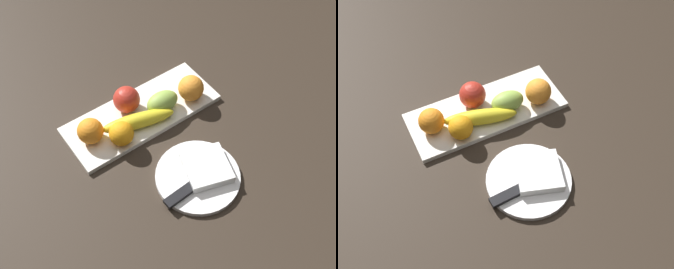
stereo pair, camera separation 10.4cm
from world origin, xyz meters
TOP-DOWN VIEW (x-y plane):
  - ground_plane at (0.00, 0.00)m, footprint 2.40×2.40m
  - fruit_tray at (0.02, 0.03)m, footprint 0.41×0.16m
  - apple at (0.00, 0.07)m, footprint 0.07×0.07m
  - banana at (-0.01, 0.00)m, footprint 0.19×0.09m
  - orange_near_apple at (-0.13, 0.03)m, footprint 0.07×0.07m
  - orange_near_banana at (-0.07, -0.02)m, footprint 0.06×0.06m
  - orange_center at (0.16, -0.00)m, footprint 0.07×0.07m
  - grape_bunch at (0.07, 0.01)m, footprint 0.09×0.06m
  - dinner_plate at (0.02, -0.21)m, footprint 0.20×0.20m
  - folded_napkin at (0.05, -0.21)m, footprint 0.13×0.13m
  - knife at (-0.03, -0.22)m, footprint 0.18×0.03m

SIDE VIEW (x-z plane):
  - ground_plane at x=0.00m, z-range 0.00..0.00m
  - dinner_plate at x=0.02m, z-range 0.00..0.01m
  - fruit_tray at x=0.02m, z-range 0.00..0.01m
  - knife at x=-0.03m, z-range 0.01..0.02m
  - folded_napkin at x=0.05m, z-range 0.01..0.04m
  - banana at x=-0.01m, z-range 0.01..0.06m
  - grape_bunch at x=0.07m, z-range 0.01..0.07m
  - orange_near_banana at x=-0.07m, z-range 0.01..0.08m
  - orange_near_apple at x=-0.13m, z-range 0.01..0.08m
  - orange_center at x=0.16m, z-range 0.01..0.08m
  - apple at x=0.00m, z-range 0.01..0.09m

